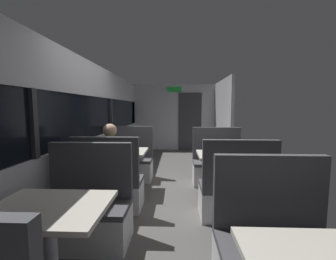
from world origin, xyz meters
TOP-DOWN VIEW (x-y plane):
  - ground_plane at (0.00, 0.00)m, footprint 3.30×9.20m
  - carriage_window_panel_left at (-1.45, 0.00)m, footprint 0.09×8.48m
  - carriage_end_bulkhead at (0.06, 4.19)m, footprint 2.90×0.11m
  - carriage_aisle_panel_right at (1.45, 3.00)m, footprint 0.08×2.40m
  - dining_table_near_window at (-0.89, -2.09)m, footprint 0.90×0.70m
  - bench_near_window_facing_entry at (-0.89, -1.39)m, footprint 0.95×0.50m
  - dining_table_mid_window at (-0.89, 0.13)m, footprint 0.90×0.70m
  - bench_mid_window_facing_end at (-0.89, -0.57)m, footprint 0.95×0.50m
  - bench_mid_window_facing_entry at (-0.89, 0.83)m, footprint 0.95×0.50m
  - bench_front_aisle_facing_entry at (0.89, -1.99)m, footprint 0.95×0.50m
  - dining_table_rear_aisle at (0.89, -0.07)m, footprint 0.90×0.70m
  - bench_rear_aisle_facing_end at (0.89, -0.77)m, footprint 0.95×0.50m
  - bench_rear_aisle_facing_entry at (0.89, 0.63)m, footprint 0.95×0.50m
  - seated_passenger at (-0.89, -0.50)m, footprint 0.47×0.55m

SIDE VIEW (x-z plane):
  - ground_plane at x=0.00m, z-range -0.02..0.00m
  - bench_near_window_facing_entry at x=-0.89m, z-range -0.22..0.88m
  - bench_mid_window_facing_end at x=-0.89m, z-range -0.22..0.88m
  - bench_mid_window_facing_entry at x=-0.89m, z-range -0.22..0.88m
  - bench_front_aisle_facing_entry at x=0.89m, z-range -0.22..0.88m
  - bench_rear_aisle_facing_end at x=0.89m, z-range -0.22..0.88m
  - bench_rear_aisle_facing_entry at x=0.89m, z-range -0.22..0.88m
  - seated_passenger at x=-0.89m, z-range -0.09..1.17m
  - dining_table_near_window at x=-0.89m, z-range 0.27..1.01m
  - dining_table_mid_window at x=-0.89m, z-range 0.27..1.01m
  - dining_table_rear_aisle at x=0.89m, z-range 0.27..1.01m
  - carriage_window_panel_left at x=-1.45m, z-range -0.04..2.26m
  - carriage_end_bulkhead at x=0.06m, z-range -0.01..2.29m
  - carriage_aisle_panel_right at x=1.45m, z-range 0.00..2.30m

